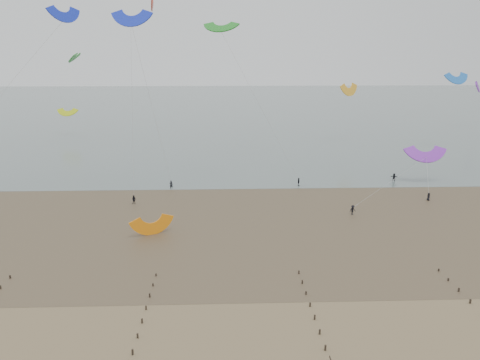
# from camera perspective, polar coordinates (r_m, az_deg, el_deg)

# --- Properties ---
(ground) EXTENTS (500.00, 500.00, 0.00)m
(ground) POSITION_cam_1_polar(r_m,az_deg,el_deg) (49.98, 4.69, -17.59)
(ground) COLOR brown
(ground) RESTS_ON ground
(sea_and_shore) EXTENTS (500.00, 665.00, 0.03)m
(sea_and_shore) POSITION_cam_1_polar(r_m,az_deg,el_deg) (80.73, -1.01, -4.28)
(sea_and_shore) COLOR #475654
(sea_and_shore) RESTS_ON ground
(kitesurfer_lead) EXTENTS (0.64, 0.43, 1.76)m
(kitesurfer_lead) POSITION_cam_1_polar(r_m,az_deg,el_deg) (96.67, -8.40, -0.57)
(kitesurfer_lead) COLOR black
(kitesurfer_lead) RESTS_ON ground
(kitesurfers) EXTENTS (122.71, 22.47, 1.76)m
(kitesurfers) POSITION_cam_1_polar(r_m,az_deg,el_deg) (93.95, 10.95, -1.18)
(kitesurfers) COLOR black
(kitesurfers) RESTS_ON ground
(grounded_kite) EXTENTS (7.18, 6.58, 3.18)m
(grounded_kite) POSITION_cam_1_polar(r_m,az_deg,el_deg) (73.59, -10.61, -6.56)
(grounded_kite) COLOR orange
(grounded_kite) RESTS_ON ground
(kites_airborne) EXTENTS (229.95, 97.97, 43.96)m
(kites_airborne) POSITION_cam_1_polar(r_m,az_deg,el_deg) (130.11, -2.98, 13.29)
(kites_airborne) COLOR #9C1D52
(kites_airborne) RESTS_ON ground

